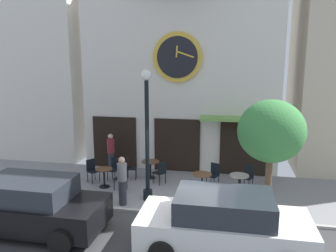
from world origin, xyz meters
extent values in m
cube|color=gray|center=(0.00, 2.15, -0.03)|extent=(26.29, 4.31, 0.05)
cube|color=#A8A5A0|center=(0.00, 0.02, 0.04)|extent=(26.29, 0.12, 0.08)
cube|color=silver|center=(-0.68, 5.40, 3.87)|extent=(8.48, 2.19, 7.73)
cylinder|color=gold|center=(-0.68, 4.25, 4.88)|extent=(2.06, 0.10, 2.06)
cylinder|color=black|center=(-0.68, 4.19, 4.88)|extent=(1.69, 0.04, 1.69)
cube|color=gold|center=(-0.70, 4.15, 5.11)|extent=(0.09, 0.03, 0.47)
cube|color=gold|center=(-0.34, 4.15, 5.00)|extent=(0.70, 0.03, 0.29)
cube|color=black|center=(-3.51, 4.27, 1.15)|extent=(1.98, 0.10, 2.30)
cube|color=black|center=(-0.68, 4.27, 1.15)|extent=(1.98, 0.10, 2.30)
cube|color=black|center=(2.15, 4.27, 1.15)|extent=(1.98, 0.10, 2.30)
cube|color=#72A84C|center=(1.69, 3.96, 2.45)|extent=(2.71, 0.90, 0.12)
cube|color=silver|center=(-8.27, 6.55, 6.96)|extent=(5.58, 4.49, 13.91)
cylinder|color=black|center=(-1.19, 1.03, 0.18)|extent=(0.32, 0.32, 0.36)
cylinder|color=black|center=(-1.19, 1.03, 2.07)|extent=(0.14, 0.14, 4.13)
sphere|color=white|center=(-1.19, 1.03, 4.31)|extent=(0.36, 0.36, 0.36)
cylinder|color=brown|center=(2.76, 0.50, 1.01)|extent=(0.20, 0.20, 2.02)
ellipsoid|color=#3D8442|center=(2.76, 0.50, 2.72)|extent=(1.99, 1.79, 1.89)
cylinder|color=black|center=(-3.11, 1.87, 0.36)|extent=(0.07, 0.07, 0.71)
cylinder|color=black|center=(-3.11, 1.87, 0.01)|extent=(0.40, 0.40, 0.03)
cylinder|color=brown|center=(-3.11, 1.87, 0.71)|extent=(0.64, 0.64, 0.03)
cylinder|color=black|center=(-1.60, 3.16, 0.35)|extent=(0.07, 0.07, 0.70)
cylinder|color=black|center=(-1.60, 3.16, 0.01)|extent=(0.40, 0.40, 0.03)
cylinder|color=brown|center=(-1.60, 3.16, 0.70)|extent=(0.74, 0.74, 0.03)
cylinder|color=black|center=(0.61, 2.01, 0.35)|extent=(0.07, 0.07, 0.70)
cylinder|color=black|center=(0.61, 2.01, 0.01)|extent=(0.40, 0.40, 0.03)
cylinder|color=brown|center=(0.61, 2.01, 0.70)|extent=(0.71, 0.71, 0.03)
cylinder|color=black|center=(1.94, 2.04, 0.37)|extent=(0.07, 0.07, 0.73)
cylinder|color=black|center=(1.94, 2.04, 0.01)|extent=(0.40, 0.40, 0.03)
cylinder|color=gray|center=(1.94, 2.04, 0.73)|extent=(0.69, 0.69, 0.03)
cube|color=black|center=(2.23, 2.68, 0.45)|extent=(0.54, 0.54, 0.04)
cube|color=black|center=(2.32, 2.84, 0.68)|extent=(0.36, 0.21, 0.45)
cylinder|color=black|center=(2.01, 2.61, 0.23)|extent=(0.03, 0.03, 0.45)
cylinder|color=black|center=(2.31, 2.45, 0.23)|extent=(0.03, 0.03, 0.45)
cylinder|color=black|center=(2.16, 2.91, 0.23)|extent=(0.03, 0.03, 0.45)
cylinder|color=black|center=(2.46, 2.75, 0.23)|extent=(0.03, 0.03, 0.45)
cube|color=black|center=(-3.73, 2.29, 0.45)|extent=(0.56, 0.56, 0.04)
cube|color=black|center=(-3.87, 2.39, 0.68)|extent=(0.25, 0.33, 0.45)
cylinder|color=black|center=(-3.68, 2.06, 0.23)|extent=(0.03, 0.03, 0.45)
cylinder|color=black|center=(-3.49, 2.33, 0.23)|extent=(0.03, 0.03, 0.45)
cylinder|color=black|center=(-3.96, 2.25, 0.23)|extent=(0.03, 0.03, 0.45)
cylinder|color=black|center=(-3.77, 2.53, 0.23)|extent=(0.03, 0.03, 0.45)
cube|color=black|center=(-1.12, 2.62, 0.45)|extent=(0.55, 0.55, 0.04)
cube|color=black|center=(-0.97, 2.52, 0.68)|extent=(0.24, 0.34, 0.45)
cylinder|color=black|center=(-1.17, 2.85, 0.23)|extent=(0.03, 0.03, 0.45)
cylinder|color=black|center=(-1.35, 2.57, 0.23)|extent=(0.03, 0.03, 0.45)
cylinder|color=black|center=(-0.88, 2.66, 0.23)|extent=(0.03, 0.03, 0.45)
cylinder|color=black|center=(-1.07, 2.38, 0.23)|extent=(0.03, 0.03, 0.45)
cube|color=black|center=(-3.00, 2.60, 0.45)|extent=(0.48, 0.48, 0.04)
cube|color=black|center=(-2.96, 2.77, 0.68)|extent=(0.38, 0.12, 0.45)
cylinder|color=black|center=(-3.20, 2.47, 0.23)|extent=(0.03, 0.03, 0.45)
cylinder|color=black|center=(-2.87, 2.39, 0.23)|extent=(0.03, 0.03, 0.45)
cylinder|color=black|center=(-3.13, 2.80, 0.23)|extent=(0.03, 0.03, 0.45)
cylinder|color=black|center=(-2.80, 2.72, 0.23)|extent=(0.03, 0.03, 0.45)
cube|color=black|center=(-2.41, 1.72, 0.45)|extent=(0.50, 0.50, 0.04)
cube|color=black|center=(-2.24, 1.67, 0.68)|extent=(0.15, 0.38, 0.45)
cylinder|color=black|center=(-2.53, 1.93, 0.23)|extent=(0.03, 0.03, 0.45)
cylinder|color=black|center=(-2.62, 1.60, 0.23)|extent=(0.03, 0.03, 0.45)
cylinder|color=black|center=(-2.20, 1.83, 0.23)|extent=(0.03, 0.03, 0.45)
cylinder|color=black|center=(-2.29, 1.51, 0.23)|extent=(0.03, 0.03, 0.45)
cube|color=black|center=(-2.33, 2.91, 0.45)|extent=(0.48, 0.48, 0.04)
cube|color=black|center=(-2.50, 2.87, 0.68)|extent=(0.12, 0.38, 0.45)
cylinder|color=black|center=(-2.13, 2.78, 0.23)|extent=(0.03, 0.03, 0.45)
cylinder|color=black|center=(-2.20, 3.11, 0.23)|extent=(0.03, 0.03, 0.45)
cylinder|color=black|center=(-2.46, 2.71, 0.23)|extent=(0.03, 0.03, 0.45)
cylinder|color=black|center=(-2.53, 3.04, 0.23)|extent=(0.03, 0.03, 0.45)
cube|color=black|center=(0.96, 2.64, 0.45)|extent=(0.54, 0.54, 0.04)
cube|color=black|center=(1.05, 2.80, 0.68)|extent=(0.35, 0.21, 0.45)
cylinder|color=black|center=(0.73, 2.57, 0.23)|extent=(0.03, 0.03, 0.45)
cylinder|color=black|center=(1.03, 2.41, 0.23)|extent=(0.03, 0.03, 0.45)
cylinder|color=black|center=(0.89, 2.87, 0.23)|extent=(0.03, 0.03, 0.45)
cylinder|color=black|center=(1.19, 2.71, 0.23)|extent=(0.03, 0.03, 0.45)
cylinder|color=#2D2D38|center=(-3.47, 3.65, 0.42)|extent=(0.35, 0.35, 0.85)
cylinder|color=maroon|center=(-3.47, 3.65, 1.15)|extent=(0.43, 0.43, 0.60)
sphere|color=tan|center=(-3.47, 3.65, 1.56)|extent=(0.22, 0.22, 0.22)
cylinder|color=#2D2D38|center=(-1.92, 0.48, 0.42)|extent=(0.35, 0.35, 0.85)
cylinder|color=slate|center=(-1.92, 0.48, 1.15)|extent=(0.42, 0.42, 0.60)
sphere|color=tan|center=(-1.92, 0.48, 1.56)|extent=(0.22, 0.22, 0.22)
cube|color=black|center=(-3.95, -1.67, 0.60)|extent=(4.32, 1.84, 0.75)
cube|color=#262B33|center=(-3.95, -1.67, 1.25)|extent=(2.42, 1.61, 0.60)
cylinder|color=black|center=(-2.54, -2.58, 0.32)|extent=(0.64, 0.23, 0.64)
cylinder|color=black|center=(-2.52, -0.78, 0.32)|extent=(0.64, 0.23, 0.64)
cylinder|color=black|center=(-5.36, -0.75, 0.32)|extent=(0.64, 0.23, 0.64)
cube|color=white|center=(1.47, -1.71, 0.60)|extent=(4.31, 1.82, 0.75)
cube|color=#262B33|center=(1.47, -1.71, 1.25)|extent=(2.42, 1.60, 0.60)
cylinder|color=black|center=(2.89, -0.80, 0.32)|extent=(0.64, 0.22, 0.64)
cylinder|color=black|center=(0.05, -0.81, 0.32)|extent=(0.64, 0.22, 0.64)
camera|label=1|loc=(1.54, -9.64, 4.85)|focal=35.90mm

